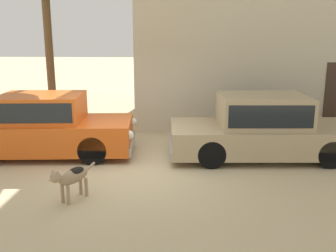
{
  "coord_description": "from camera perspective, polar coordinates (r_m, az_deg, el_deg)",
  "views": [
    {
      "loc": [
        1.28,
        -7.96,
        2.88
      ],
      "look_at": [
        0.89,
        0.2,
        0.9
      ],
      "focal_mm": 40.85,
      "sensor_mm": 36.0,
      "label": 1
    }
  ],
  "objects": [
    {
      "name": "ground_plane",
      "position": [
        8.56,
        -6.04,
        -6.11
      ],
      "size": [
        80.0,
        80.0,
        0.0
      ],
      "primitive_type": "plane",
      "color": "tan"
    },
    {
      "name": "parked_sedan_nearest",
      "position": [
        9.65,
        -17.97,
        0.06
      ],
      "size": [
        4.39,
        2.01,
        1.48
      ],
      "rotation": [
        0.0,
        0.0,
        0.08
      ],
      "color": "#D15619",
      "rests_on": "ground_plane"
    },
    {
      "name": "parked_sedan_second",
      "position": [
        9.3,
        13.96,
        -0.14
      ],
      "size": [
        4.58,
        2.02,
        1.49
      ],
      "rotation": [
        0.0,
        0.0,
        0.05
      ],
      "color": "tan",
      "rests_on": "ground_plane"
    },
    {
      "name": "stray_dog_spotted",
      "position": [
        6.94,
        -14.21,
        -7.34
      ],
      "size": [
        0.61,
        0.97,
        0.68
      ],
      "rotation": [
        0.0,
        0.0,
        4.18
      ],
      "color": "#997F60",
      "rests_on": "ground_plane"
    }
  ]
}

